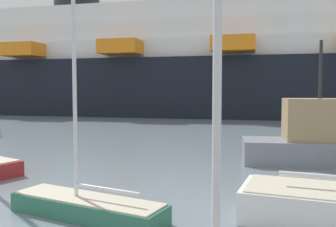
# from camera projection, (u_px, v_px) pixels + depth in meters

# --- Properties ---
(sailboat_1) EXTENTS (4.62, 1.90, 7.68)m
(sailboat_1) POSITION_uv_depth(u_px,v_px,m) (87.00, 203.00, 9.84)
(sailboat_1) COLOR #2D6B51
(sailboat_1) RESTS_ON ground_plane
(fishing_boat_1) EXTENTS (7.76, 3.54, 5.60)m
(fishing_boat_1) POSITION_uv_depth(u_px,v_px,m) (324.00, 141.00, 16.79)
(fishing_boat_1) COLOR gray
(fishing_boat_1) RESTS_ON ground_plane
(cruise_ship) EXTENTS (129.09, 28.00, 20.37)m
(cruise_ship) POSITION_uv_depth(u_px,v_px,m) (236.00, 66.00, 48.73)
(cruise_ship) COLOR black
(cruise_ship) RESTS_ON ground_plane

